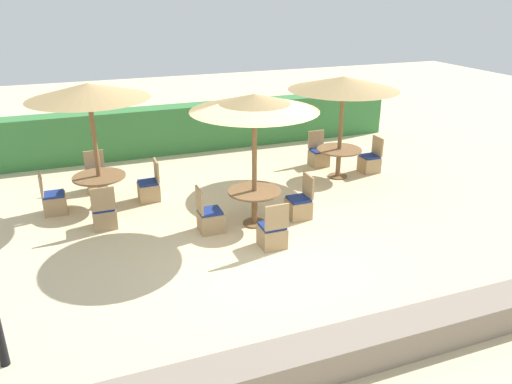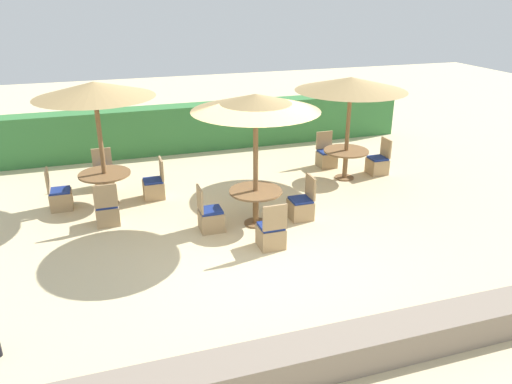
{
  "view_description": "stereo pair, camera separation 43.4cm",
  "coord_description": "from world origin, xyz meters",
  "px_view_note": "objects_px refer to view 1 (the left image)",
  "views": [
    {
      "loc": [
        -3.1,
        -7.61,
        4.5
      ],
      "look_at": [
        0.0,
        0.6,
        0.9
      ],
      "focal_mm": 35.0,
      "sensor_mm": 36.0,
      "label": 1
    },
    {
      "loc": [
        -2.69,
        -7.75,
        4.5
      ],
      "look_at": [
        0.0,
        0.6,
        0.9
      ],
      "focal_mm": 35.0,
      "sensor_mm": 36.0,
      "label": 2
    }
  ],
  "objects_px": {
    "round_table_back_right": "(339,154)",
    "patio_chair_back_left_west": "(54,201)",
    "patio_chair_center_south": "(272,234)",
    "patio_chair_back_left_south": "(104,215)",
    "patio_chair_back_left_north": "(97,180)",
    "round_table_center": "(255,197)",
    "round_table_back_left": "(100,182)",
    "parasol_back_right": "(344,84)",
    "parasol_center": "(254,103)",
    "patio_chair_back_right_north": "(319,156)",
    "patio_chair_back_right_east": "(370,162)",
    "patio_chair_center_west": "(210,219)",
    "patio_chair_back_left_east": "(149,189)",
    "patio_chair_center_east": "(299,206)",
    "parasol_back_left": "(88,92)"
  },
  "relations": [
    {
      "from": "round_table_back_left",
      "to": "patio_chair_back_left_north",
      "type": "bearing_deg",
      "value": 91.06
    },
    {
      "from": "patio_chair_back_right_north",
      "to": "parasol_center",
      "type": "xyz_separation_m",
      "value": [
        -2.91,
        -2.8,
        2.24
      ]
    },
    {
      "from": "patio_chair_back_left_south",
      "to": "parasol_center",
      "type": "bearing_deg",
      "value": -17.82
    },
    {
      "from": "round_table_back_right",
      "to": "round_table_center",
      "type": "distance_m",
      "value": 3.49
    },
    {
      "from": "patio_chair_center_west",
      "to": "patio_chair_back_left_south",
      "type": "relative_size",
      "value": 1.0
    },
    {
      "from": "parasol_back_right",
      "to": "patio_chair_back_right_north",
      "type": "xyz_separation_m",
      "value": [
        -0.06,
        0.97,
        -2.12
      ]
    },
    {
      "from": "parasol_center",
      "to": "patio_chair_back_left_east",
      "type": "bearing_deg",
      "value": 131.58
    },
    {
      "from": "patio_chair_back_left_east",
      "to": "patio_chair_back_left_south",
      "type": "xyz_separation_m",
      "value": [
        -1.09,
        -1.1,
        0.0
      ]
    },
    {
      "from": "patio_chair_back_right_east",
      "to": "patio_chair_back_left_north",
      "type": "relative_size",
      "value": 1.0
    },
    {
      "from": "parasol_back_right",
      "to": "patio_chair_back_right_east",
      "type": "bearing_deg",
      "value": 2.74
    },
    {
      "from": "patio_chair_center_west",
      "to": "patio_chair_back_left_north",
      "type": "distance_m",
      "value": 3.61
    },
    {
      "from": "round_table_back_left",
      "to": "patio_chair_back_left_west",
      "type": "xyz_separation_m",
      "value": [
        -0.98,
        0.04,
        -0.33
      ]
    },
    {
      "from": "round_table_back_right",
      "to": "patio_chair_back_left_west",
      "type": "relative_size",
      "value": 1.21
    },
    {
      "from": "patio_chair_center_south",
      "to": "patio_chair_back_left_north",
      "type": "height_order",
      "value": "same"
    },
    {
      "from": "patio_chair_center_west",
      "to": "patio_chair_back_left_west",
      "type": "distance_m",
      "value": 3.53
    },
    {
      "from": "round_table_back_right",
      "to": "patio_chair_back_left_north",
      "type": "xyz_separation_m",
      "value": [
        -5.84,
        1.24,
        -0.34
      ]
    },
    {
      "from": "patio_chair_back_right_north",
      "to": "patio_chair_center_west",
      "type": "xyz_separation_m",
      "value": [
        -3.86,
        -2.79,
        0.0
      ]
    },
    {
      "from": "patio_chair_center_south",
      "to": "patio_chair_back_left_south",
      "type": "xyz_separation_m",
      "value": [
        -2.85,
        1.96,
        0.0
      ]
    },
    {
      "from": "patio_chair_center_south",
      "to": "round_table_back_left",
      "type": "bearing_deg",
      "value": 132.96
    },
    {
      "from": "patio_chair_center_east",
      "to": "parasol_back_left",
      "type": "bearing_deg",
      "value": 62.07
    },
    {
      "from": "parasol_back_right",
      "to": "patio_chair_back_left_east",
      "type": "distance_m",
      "value": 5.22
    },
    {
      "from": "patio_chair_back_left_north",
      "to": "patio_chair_back_left_west",
      "type": "distance_m",
      "value": 1.42
    },
    {
      "from": "patio_chair_back_left_west",
      "to": "patio_chair_center_south",
      "type": "bearing_deg",
      "value": 51.12
    },
    {
      "from": "patio_chair_back_left_north",
      "to": "patio_chair_center_west",
      "type": "bearing_deg",
      "value": 122.21
    },
    {
      "from": "round_table_back_left",
      "to": "parasol_back_right",
      "type": "bearing_deg",
      "value": -1.58
    },
    {
      "from": "patio_chair_center_west",
      "to": "patio_chair_back_left_east",
      "type": "distance_m",
      "value": 2.19
    },
    {
      "from": "patio_chair_back_left_south",
      "to": "patio_chair_back_left_north",
      "type": "bearing_deg",
      "value": 89.7
    },
    {
      "from": "round_table_center",
      "to": "patio_chair_center_south",
      "type": "xyz_separation_m",
      "value": [
        -0.03,
        -1.04,
        -0.32
      ]
    },
    {
      "from": "patio_chair_back_right_east",
      "to": "patio_chair_back_left_west",
      "type": "xyz_separation_m",
      "value": [
        -7.78,
        0.15,
        0.0
      ]
    },
    {
      "from": "parasol_back_right",
      "to": "patio_chair_back_right_east",
      "type": "xyz_separation_m",
      "value": [
        0.97,
        0.05,
        -2.12
      ]
    },
    {
      "from": "parasol_back_right",
      "to": "round_table_back_left",
      "type": "bearing_deg",
      "value": 178.42
    },
    {
      "from": "patio_chair_center_east",
      "to": "patio_chair_back_left_east",
      "type": "height_order",
      "value": "same"
    },
    {
      "from": "patio_chair_center_south",
      "to": "round_table_back_left",
      "type": "relative_size",
      "value": 0.83
    },
    {
      "from": "round_table_center",
      "to": "patio_chair_back_left_west",
      "type": "bearing_deg",
      "value": 152.09
    },
    {
      "from": "parasol_center",
      "to": "patio_chair_back_left_north",
      "type": "height_order",
      "value": "parasol_center"
    },
    {
      "from": "parasol_back_right",
      "to": "patio_chair_center_east",
      "type": "relative_size",
      "value": 2.88
    },
    {
      "from": "patio_chair_center_south",
      "to": "patio_chair_back_left_north",
      "type": "bearing_deg",
      "value": 124.68
    },
    {
      "from": "patio_chair_back_right_east",
      "to": "patio_chair_back_left_north",
      "type": "bearing_deg",
      "value": 80.1
    },
    {
      "from": "patio_chair_back_right_east",
      "to": "parasol_center",
      "type": "bearing_deg",
      "value": 115.47
    },
    {
      "from": "patio_chair_center_west",
      "to": "patio_chair_back_left_west",
      "type": "height_order",
      "value": "same"
    },
    {
      "from": "round_table_back_right",
      "to": "round_table_center",
      "type": "bearing_deg",
      "value": -148.32
    },
    {
      "from": "patio_chair_center_south",
      "to": "patio_chair_back_left_west",
      "type": "bearing_deg",
      "value": 141.12
    },
    {
      "from": "parasol_center",
      "to": "patio_chair_back_left_south",
      "type": "xyz_separation_m",
      "value": [
        -2.88,
        0.93,
        -2.24
      ]
    },
    {
      "from": "patio_chair_back_right_north",
      "to": "round_table_back_left",
      "type": "height_order",
      "value": "patio_chair_back_right_north"
    },
    {
      "from": "round_table_back_right",
      "to": "patio_chair_center_east",
      "type": "distance_m",
      "value": 2.75
    },
    {
      "from": "patio_chair_back_right_east",
      "to": "round_table_center",
      "type": "height_order",
      "value": "patio_chair_back_right_east"
    },
    {
      "from": "round_table_center",
      "to": "patio_chair_back_left_east",
      "type": "xyz_separation_m",
      "value": [
        -1.8,
        2.03,
        -0.32
      ]
    },
    {
      "from": "parasol_center",
      "to": "patio_chair_back_left_west",
      "type": "xyz_separation_m",
      "value": [
        -3.84,
        2.03,
        -2.24
      ]
    },
    {
      "from": "round_table_back_left",
      "to": "patio_chair_back_left_east",
      "type": "height_order",
      "value": "patio_chair_back_left_east"
    },
    {
      "from": "round_table_center",
      "to": "patio_chair_back_left_south",
      "type": "height_order",
      "value": "patio_chair_back_left_south"
    }
  ]
}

